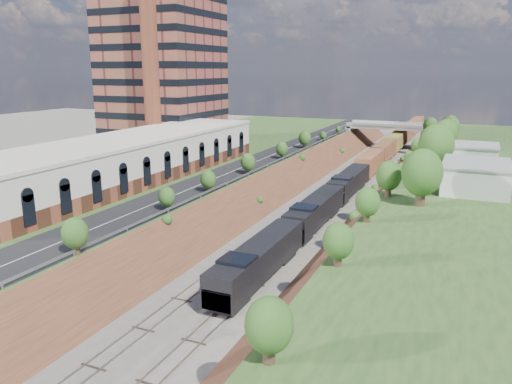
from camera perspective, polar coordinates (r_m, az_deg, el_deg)
The scene contains 17 objects.
ground at distance 41.81m, azimuth -14.75°, elevation -19.26°, with size 400.00×400.00×0.00m, color #6B665B.
platform_left at distance 105.14m, azimuth -8.81°, elevation 2.73°, with size 44.00×180.00×5.00m, color #2B4E20.
embankment_left at distance 95.87m, azimuth 2.42°, elevation 0.27°, with size 7.07×180.00×7.07m, color brown.
embankment_right at distance 90.49m, azimuth 15.50°, elevation -1.06°, with size 7.07×180.00×7.07m, color brown.
rail_left_track at distance 93.22m, azimuth 7.23°, elevation -0.17°, with size 1.58×180.00×0.18m, color gray.
rail_right_track at distance 91.94m, azimuth 10.34°, elevation -0.49°, with size 1.58×180.00×0.18m, color gray.
road at distance 96.50m, azimuth -0.04°, elevation 3.44°, with size 8.00×180.00×0.10m, color black.
guardrail at distance 94.68m, azimuth 2.18°, elevation 3.53°, with size 0.10×171.00×0.70m.
commercial_building at distance 83.55m, azimuth -14.15°, elevation 3.79°, with size 14.30×62.30×7.00m.
highrise_tower at distance 119.73m, azimuth -10.83°, elevation 18.60°, with size 22.00×22.00×53.90m.
smokestack at distance 101.61m, azimuth -12.02°, elevation 14.97°, with size 3.20×3.20×40.00m, color brown.
overpass at distance 151.60m, azimuth 15.04°, elevation 6.73°, with size 24.50×8.30×7.40m.
white_building_near at distance 80.36m, azimuth 23.79°, elevation 1.54°, with size 9.00×12.00×4.00m, color silver.
white_building_far at distance 102.06m, azimuth 23.62°, elevation 3.84°, with size 8.00×10.00×3.60m, color silver.
tree_right_large at distance 68.37m, azimuth 18.45°, elevation 2.06°, with size 5.25×5.25×7.61m.
tree_left_crest at distance 60.25m, azimuth -12.26°, elevation -1.36°, with size 2.45×2.45×3.55m.
freight_train at distance 126.19m, azimuth 14.29°, elevation 4.43°, with size 3.29×167.12×4.85m.
Camera 1 is at (22.78, -26.84, 22.54)m, focal length 35.00 mm.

